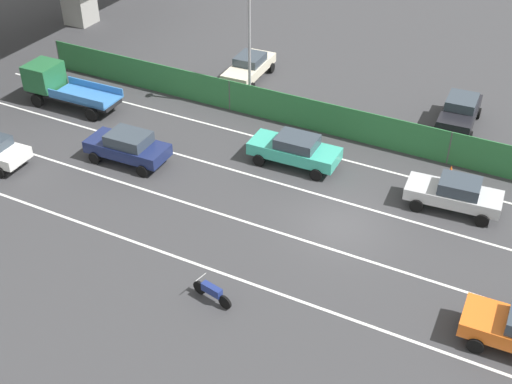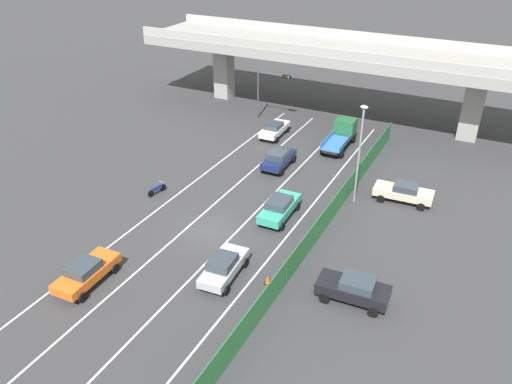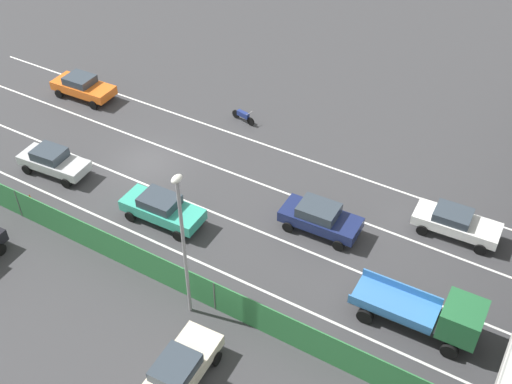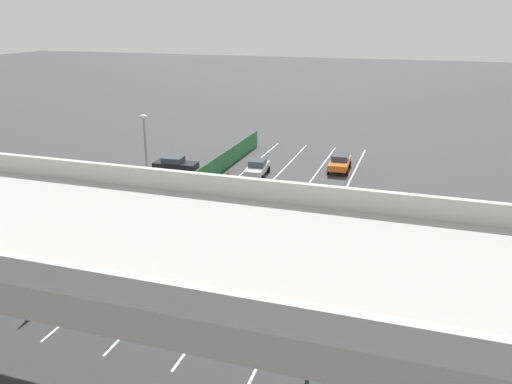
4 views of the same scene
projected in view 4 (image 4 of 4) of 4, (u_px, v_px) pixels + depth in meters
name	position (u px, v px, depth m)	size (l,w,h in m)	color
ground_plane	(281.00, 193.00, 46.09)	(300.00, 300.00, 0.00)	#38383A
lane_line_left_edge	(333.00, 214.00, 41.36)	(0.14, 43.03, 0.01)	silver
lane_line_mid_left	(291.00, 209.00, 42.40)	(0.14, 43.03, 0.01)	silver
lane_line_mid_right	(250.00, 204.00, 43.45)	(0.14, 43.03, 0.01)	silver
lane_line_right_edge	(211.00, 199.00, 44.50)	(0.14, 43.03, 0.01)	silver
elevated_overpass	(95.00, 245.00, 19.54)	(45.56, 9.42, 8.70)	#A09E99
green_fence	(188.00, 187.00, 44.82)	(0.10, 39.13, 1.88)	#2D753D
car_sedan_navy	(235.00, 235.00, 35.12)	(2.19, 4.42, 1.69)	navy
car_sedan_silver	(257.00, 167.00, 50.65)	(2.21, 4.52, 1.64)	#B7BABC
car_taxi_orange	(340.00, 162.00, 52.48)	(2.20, 4.66, 1.63)	orange
car_sedan_white	(253.00, 289.00, 28.38)	(2.13, 4.63, 1.52)	white
car_taxi_teal	(226.00, 193.00, 43.24)	(2.13, 4.74, 1.66)	teal
flatbed_truck_blue	(131.00, 274.00, 29.21)	(2.33, 5.93, 2.36)	black
motorcycle	(355.00, 207.00, 41.43)	(0.64, 1.93, 0.93)	black
parked_sedan_dark	(175.00, 164.00, 51.48)	(4.45, 2.25, 1.71)	black
parked_sedan_cream	(97.00, 211.00, 39.41)	(4.78, 2.23, 1.61)	beige
traffic_light	(280.00, 280.00, 22.97)	(4.04, 0.51, 5.57)	#47474C
street_lamp	(146.00, 158.00, 38.76)	(0.60, 0.36, 8.26)	gray
traffic_cone	(228.00, 173.00, 50.96)	(0.47, 0.47, 0.61)	orange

